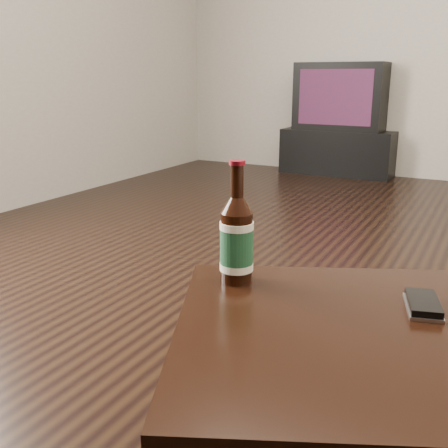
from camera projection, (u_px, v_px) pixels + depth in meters
The scene contains 5 objects.
floor at pixel (408, 360), 1.56m from camera, with size 5.00×6.00×0.01m, color black.
tv_stand at pixel (340, 151), 4.49m from camera, with size 0.93×0.46×0.37m, color black.
tv at pixel (343, 96), 4.36m from camera, with size 0.73×0.47×0.54m.
beer_bottle at pixel (237, 240), 1.10m from camera, with size 0.09×0.09×0.26m.
phone at pixel (423, 305), 0.98m from camera, with size 0.09×0.13×0.02m.
Camera 1 is at (0.16, -1.49, 0.81)m, focal length 42.00 mm.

